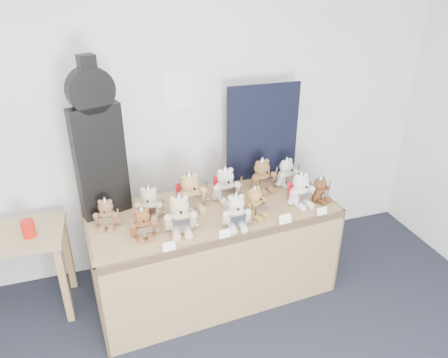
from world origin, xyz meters
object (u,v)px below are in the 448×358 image
object	(u,v)px
guitar_case	(98,142)
teddy_back_right	(262,176)
display_table	(217,233)
teddy_back_end	(286,174)
teddy_front_right	(255,203)
teddy_back_centre_right	(226,186)
teddy_back_left	(149,204)
teddy_back_centre_left	(190,193)
teddy_front_far_left	(143,224)
teddy_front_left	(180,215)
red_cup	(28,229)
teddy_front_end	(320,190)
teddy_back_far_left	(106,214)
teddy_front_centre	(236,212)
side_table	(5,249)
teddy_front_far_right	(300,190)

from	to	relation	value
guitar_case	teddy_back_right	bearing A→B (deg)	-18.57
display_table	teddy_back_end	distance (m)	0.78
teddy_front_right	teddy_back_right	size ratio (longest dim) A/B	0.87
teddy_back_centre_right	teddy_back_left	bearing A→B (deg)	-174.51
teddy_back_centre_left	teddy_back_centre_right	bearing A→B (deg)	-4.55
teddy_front_far_left	teddy_front_left	world-z (taller)	teddy_front_left
red_cup	teddy_back_centre_right	distance (m)	1.44
teddy_back_right	teddy_back_end	xyz separation A→B (m)	(0.22, 0.01, -0.01)
teddy_front_end	teddy_front_right	bearing A→B (deg)	158.85
teddy_front_far_left	teddy_back_centre_right	size ratio (longest dim) A/B	0.81
teddy_front_left	teddy_back_far_left	size ratio (longest dim) A/B	1.31
teddy_front_left	teddy_front_centre	world-z (taller)	teddy_front_left
teddy_back_left	teddy_back_right	xyz separation A→B (m)	(0.93, 0.14, 0.01)
display_table	teddy_back_far_left	size ratio (longest dim) A/B	7.90
display_table	teddy_front_right	size ratio (longest dim) A/B	7.28
side_table	teddy_front_left	bearing A→B (deg)	-15.64
red_cup	teddy_front_right	size ratio (longest dim) A/B	0.47
teddy_front_far_right	teddy_back_centre_left	bearing A→B (deg)	157.28
side_table	teddy_back_right	xyz separation A→B (m)	(1.96, -0.05, 0.31)
side_table	teddy_front_centre	bearing A→B (deg)	-13.15
teddy_front_right	teddy_back_end	world-z (taller)	teddy_back_end
teddy_back_far_left	teddy_back_right	bearing A→B (deg)	20.98
teddy_front_end	teddy_back_centre_right	distance (m)	0.72
guitar_case	teddy_front_centre	world-z (taller)	guitar_case
side_table	teddy_back_far_left	size ratio (longest dim) A/B	3.66
teddy_front_far_left	teddy_back_right	distance (m)	1.07
guitar_case	teddy_front_far_left	xyz separation A→B (m)	(0.21, -0.38, -0.46)
teddy_front_right	teddy_back_centre_right	size ratio (longest dim) A/B	0.85
guitar_case	teddy_front_right	bearing A→B (deg)	-37.50
side_table	display_table	bearing A→B (deg)	-7.61
teddy_front_far_left	teddy_front_left	distance (m)	0.25
side_table	teddy_front_left	distance (m)	1.31
teddy_front_right	teddy_front_end	world-z (taller)	teddy_front_right
teddy_back_end	teddy_front_right	bearing A→B (deg)	-157.82
teddy_front_left	guitar_case	bearing A→B (deg)	143.68
teddy_back_far_left	teddy_back_centre_left	bearing A→B (deg)	18.99
teddy_front_end	teddy_back_left	xyz separation A→B (m)	(-1.28, 0.16, 0.02)
teddy_front_far_left	teddy_front_far_right	bearing A→B (deg)	0.75
teddy_front_far_right	guitar_case	bearing A→B (deg)	158.22
teddy_front_right	teddy_back_left	distance (m)	0.75
teddy_front_left	teddy_front_right	size ratio (longest dim) A/B	1.21
display_table	teddy_front_centre	size ratio (longest dim) A/B	6.66
teddy_front_left	teddy_back_far_left	distance (m)	0.52
teddy_front_left	teddy_front_centre	distance (m)	0.39
red_cup	teddy_front_left	bearing A→B (deg)	-19.52
side_table	teddy_front_end	size ratio (longest dim) A/B	3.92
teddy_front_far_left	teddy_front_end	size ratio (longest dim) A/B	1.10
guitar_case	teddy_back_far_left	distance (m)	0.50
teddy_front_left	teddy_back_end	size ratio (longest dim) A/B	1.18
teddy_back_left	teddy_front_right	bearing A→B (deg)	1.66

